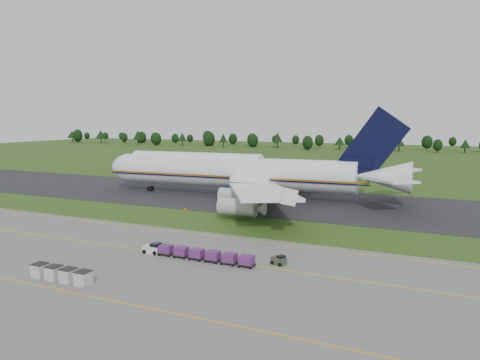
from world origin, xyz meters
The scene contains 10 objects.
ground centered at (0.00, 0.00, 0.00)m, with size 600.00×600.00×0.00m, color #2A4615.
apron centered at (0.00, -34.00, 0.03)m, with size 300.00×52.00×0.06m, color #60605C.
taxiway centered at (0.00, 28.00, 0.04)m, with size 300.00×40.00×0.08m, color black.
apron_markings centered at (0.00, -26.98, 0.06)m, with size 300.00×30.20×0.01m.
tree_line centered at (-13.68, 220.58, 5.85)m, with size 524.00×21.96×11.19m.
aircraft centered at (-9.06, 28.97, 6.54)m, with size 81.49×79.43×22.91m.
baggage_train centered at (8.28, -22.86, 0.91)m, with size 17.92×1.63×1.56m.
utility_cart centered at (20.03, -20.05, 0.58)m, with size 2.20×1.69×1.07m.
uld_row centered at (-2.39, -37.54, 0.93)m, with size 8.95×1.75×1.73m.
edge_markers centered at (-7.68, 7.50, 0.27)m, with size 8.99×0.30×0.60m.
Camera 1 is at (41.49, -79.10, 20.16)m, focal length 35.00 mm.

